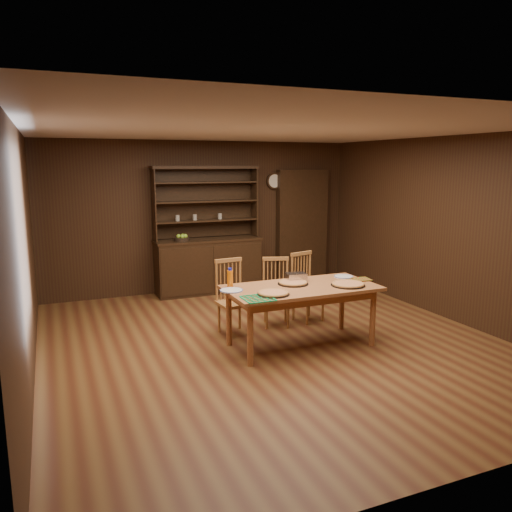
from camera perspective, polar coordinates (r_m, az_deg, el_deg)
name	(u,v)px	position (r m, az deg, el deg)	size (l,w,h in m)	color
floor	(274,343)	(6.34, 2.10, -9.92)	(6.00, 6.00, 0.00)	brown
room_shell	(275,218)	(5.97, 2.20, 4.41)	(6.00, 6.00, 6.00)	silver
china_hutch	(208,258)	(8.67, -5.52, -0.28)	(1.84, 0.52, 2.17)	black
doorway	(302,226)	(9.45, 5.25, 3.42)	(1.00, 0.18, 2.10)	black
wall_clock	(274,181)	(9.19, 2.11, 8.57)	(0.30, 0.05, 0.30)	black
dining_table	(301,293)	(6.09, 5.18, -4.24)	(1.84, 0.92, 0.75)	#B26F3D
chair_left	(232,294)	(6.59, -2.80, -4.37)	(0.44, 0.42, 0.98)	#A46C38
chair_center	(276,290)	(6.92, 2.31, -3.86)	(0.48, 0.47, 0.94)	#A46C38
chair_right	(305,285)	(7.15, 5.64, -3.26)	(0.48, 0.47, 0.98)	#A46C38
pizza_left	(273,293)	(5.67, 2.00, -4.26)	(0.37, 0.37, 0.04)	black
pizza_right	(348,284)	(6.18, 10.48, -3.19)	(0.42, 0.42, 0.04)	black
pizza_center	(293,283)	(6.16, 4.26, -3.07)	(0.38, 0.38, 0.04)	black
cooling_rack	(258,298)	(5.49, 0.23, -4.86)	(0.31, 0.31, 0.01)	#0DB060
plate_left	(231,290)	(5.83, -2.83, -3.93)	(0.27, 0.27, 0.02)	silver
plate_right	(344,276)	(6.62, 9.99, -2.32)	(0.25, 0.25, 0.02)	silver
foil_dish	(296,277)	(6.34, 4.60, -2.40)	(0.25, 0.18, 0.10)	silver
juice_bottle	(230,278)	(6.01, -2.99, -2.55)	(0.07, 0.07, 0.23)	orange
pot_holder_a	(362,279)	(6.51, 12.00, -2.62)	(0.20, 0.20, 0.02)	red
pot_holder_b	(354,281)	(6.38, 11.09, -2.86)	(0.19, 0.19, 0.01)	red
fruit_bowl	(182,238)	(8.42, -8.48, 2.02)	(0.26, 0.26, 0.12)	black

